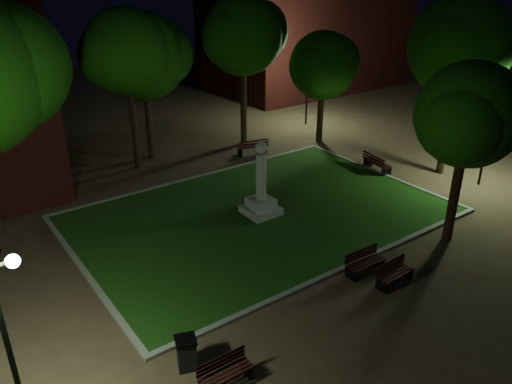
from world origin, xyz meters
TOP-DOWN VIEW (x-y plane):
  - ground at (0.00, 0.00)m, footprint 80.00×80.00m
  - lawn at (0.00, 2.00)m, footprint 15.00×10.00m
  - lawn_kerb at (0.00, 2.00)m, footprint 15.40×10.40m
  - monument at (0.00, 2.00)m, footprint 1.40×1.40m
  - building_far at (18.00, 20.00)m, footprint 16.00×10.00m
  - tree_north_wl at (-1.91, 10.15)m, footprint 5.12×4.18m
  - tree_north_er at (4.83, 10.12)m, footprint 5.41×4.42m
  - tree_ne at (8.76, 7.80)m, footprint 4.78×3.90m
  - tree_east at (10.39, 0.41)m, footprint 5.90×4.82m
  - tree_se at (4.74, -3.94)m, footprint 4.64×3.79m
  - tree_far_north at (-0.68, 11.10)m, footprint 5.31×4.33m
  - lamppost_sw at (-10.77, -3.85)m, footprint 1.18×0.28m
  - lamppost_se at (10.53, -1.61)m, footprint 1.18×0.28m
  - lamppost_ne at (10.31, 10.92)m, footprint 1.18×0.28m
  - bench_near_left at (0.31, -3.62)m, footprint 1.53×0.59m
  - bench_near_right at (0.61, -4.65)m, footprint 1.48×0.56m
  - bench_west_near at (-6.36, -5.08)m, footprint 1.44×0.52m
  - bench_right_side at (7.70, 2.43)m, footprint 0.90×1.79m
  - bench_far_side at (4.02, 8.21)m, footprint 1.80×1.00m
  - trash_bin at (-6.85, -3.98)m, footprint 0.70×0.70m

SIDE VIEW (x-z plane):
  - ground at x=0.00m, z-range 0.00..0.00m
  - lawn at x=0.00m, z-range 0.00..0.08m
  - lawn_kerb at x=0.00m, z-range 0.00..0.12m
  - bench_west_near at x=-6.36m, z-range -0.02..0.76m
  - bench_near_right at x=0.61m, z-range -0.02..0.78m
  - bench_near_left at x=0.31m, z-range -0.02..0.81m
  - bench_far_side at x=4.02m, z-range -0.03..0.91m
  - bench_right_side at x=7.70m, z-range -0.03..0.91m
  - trash_bin at x=-6.85m, z-range 0.01..0.95m
  - monument at x=0.00m, z-range -0.64..2.56m
  - lamppost_se at x=10.53m, z-range 0.85..4.90m
  - lamppost_ne at x=10.31m, z-range 0.87..5.18m
  - lamppost_sw at x=-10.77m, z-range 0.91..5.59m
  - tree_ne at x=8.76m, z-range 1.28..7.75m
  - tree_se at x=4.74m, z-range 1.54..8.42m
  - tree_far_north at x=-0.68m, z-range 1.61..9.18m
  - tree_north_wl at x=-1.91m, z-range 1.94..10.01m
  - building_far at x=18.00m, z-range 0.00..12.00m
  - tree_north_er at x=4.83m, z-range 2.01..10.46m
  - tree_east at x=10.39m, z-range 1.95..10.69m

